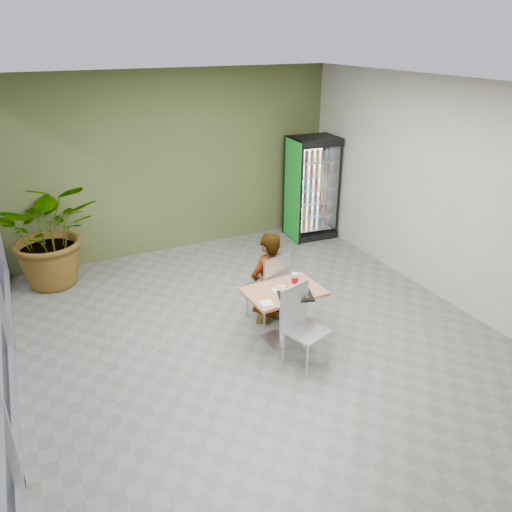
{
  "coord_description": "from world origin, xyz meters",
  "views": [
    {
      "loc": [
        -2.5,
        -4.99,
        3.75
      ],
      "look_at": [
        0.14,
        0.48,
        1.0
      ],
      "focal_mm": 35.0,
      "sensor_mm": 36.0,
      "label": 1
    }
  ],
  "objects_px": {
    "dining_table": "(283,305)",
    "chair_far": "(271,282)",
    "chair_near": "(300,319)",
    "potted_plant": "(51,232)",
    "soda_cup": "(295,279)",
    "cafeteria_tray": "(296,296)",
    "beverage_fridge": "(312,188)",
    "seated_woman": "(268,287)"
  },
  "relations": [
    {
      "from": "dining_table",
      "to": "beverage_fridge",
      "type": "bearing_deg",
      "value": 53.14
    },
    {
      "from": "soda_cup",
      "to": "cafeteria_tray",
      "type": "height_order",
      "value": "soda_cup"
    },
    {
      "from": "chair_near",
      "to": "soda_cup",
      "type": "height_order",
      "value": "chair_near"
    },
    {
      "from": "seated_woman",
      "to": "beverage_fridge",
      "type": "height_order",
      "value": "beverage_fridge"
    },
    {
      "from": "dining_table",
      "to": "seated_woman",
      "type": "bearing_deg",
      "value": 83.4
    },
    {
      "from": "seated_woman",
      "to": "dining_table",
      "type": "bearing_deg",
      "value": 68.85
    },
    {
      "from": "chair_far",
      "to": "potted_plant",
      "type": "relative_size",
      "value": 0.59
    },
    {
      "from": "soda_cup",
      "to": "potted_plant",
      "type": "relative_size",
      "value": 0.09
    },
    {
      "from": "seated_woman",
      "to": "soda_cup",
      "type": "distance_m",
      "value": 0.61
    },
    {
      "from": "chair_far",
      "to": "chair_near",
      "type": "xyz_separation_m",
      "value": [
        -0.13,
        -1.01,
        -0.0
      ]
    },
    {
      "from": "chair_near",
      "to": "potted_plant",
      "type": "relative_size",
      "value": 0.58
    },
    {
      "from": "dining_table",
      "to": "seated_woman",
      "type": "distance_m",
      "value": 0.58
    },
    {
      "from": "soda_cup",
      "to": "potted_plant",
      "type": "bearing_deg",
      "value": 132.04
    },
    {
      "from": "chair_near",
      "to": "soda_cup",
      "type": "relative_size",
      "value": 6.4
    },
    {
      "from": "chair_far",
      "to": "soda_cup",
      "type": "relative_size",
      "value": 6.44
    },
    {
      "from": "cafeteria_tray",
      "to": "beverage_fridge",
      "type": "xyz_separation_m",
      "value": [
        2.24,
        3.27,
        0.21
      ]
    },
    {
      "from": "chair_near",
      "to": "beverage_fridge",
      "type": "xyz_separation_m",
      "value": [
        2.32,
        3.54,
        0.38
      ]
    },
    {
      "from": "dining_table",
      "to": "seated_woman",
      "type": "relative_size",
      "value": 0.62
    },
    {
      "from": "dining_table",
      "to": "potted_plant",
      "type": "relative_size",
      "value": 0.57
    },
    {
      "from": "chair_near",
      "to": "soda_cup",
      "type": "xyz_separation_m",
      "value": [
        0.24,
        0.56,
        0.23
      ]
    },
    {
      "from": "chair_near",
      "to": "potted_plant",
      "type": "bearing_deg",
      "value": 107.5
    },
    {
      "from": "chair_near",
      "to": "cafeteria_tray",
      "type": "height_order",
      "value": "chair_near"
    },
    {
      "from": "dining_table",
      "to": "cafeteria_tray",
      "type": "xyz_separation_m",
      "value": [
        0.04,
        -0.22,
        0.23
      ]
    },
    {
      "from": "seated_woman",
      "to": "potted_plant",
      "type": "relative_size",
      "value": 0.92
    },
    {
      "from": "chair_far",
      "to": "beverage_fridge",
      "type": "relative_size",
      "value": 0.53
    },
    {
      "from": "chair_far",
      "to": "soda_cup",
      "type": "height_order",
      "value": "chair_far"
    },
    {
      "from": "soda_cup",
      "to": "seated_woman",
      "type": "bearing_deg",
      "value": 105.21
    },
    {
      "from": "soda_cup",
      "to": "potted_plant",
      "type": "height_order",
      "value": "potted_plant"
    },
    {
      "from": "chair_near",
      "to": "cafeteria_tray",
      "type": "distance_m",
      "value": 0.33
    },
    {
      "from": "chair_far",
      "to": "seated_woman",
      "type": "height_order",
      "value": "seated_woman"
    },
    {
      "from": "chair_far",
      "to": "soda_cup",
      "type": "bearing_deg",
      "value": 89.19
    },
    {
      "from": "seated_woman",
      "to": "cafeteria_tray",
      "type": "bearing_deg",
      "value": 73.9
    },
    {
      "from": "dining_table",
      "to": "chair_far",
      "type": "height_order",
      "value": "chair_far"
    },
    {
      "from": "chair_far",
      "to": "chair_near",
      "type": "relative_size",
      "value": 1.01
    },
    {
      "from": "dining_table",
      "to": "chair_far",
      "type": "relative_size",
      "value": 0.97
    },
    {
      "from": "chair_far",
      "to": "cafeteria_tray",
      "type": "bearing_deg",
      "value": 71.7
    },
    {
      "from": "soda_cup",
      "to": "cafeteria_tray",
      "type": "xyz_separation_m",
      "value": [
        -0.16,
        -0.29,
        -0.06
      ]
    },
    {
      "from": "soda_cup",
      "to": "beverage_fridge",
      "type": "distance_m",
      "value": 3.63
    },
    {
      "from": "chair_far",
      "to": "seated_woman",
      "type": "distance_m",
      "value": 0.12
    },
    {
      "from": "chair_far",
      "to": "chair_near",
      "type": "distance_m",
      "value": 1.02
    },
    {
      "from": "chair_far",
      "to": "cafeteria_tray",
      "type": "height_order",
      "value": "chair_far"
    },
    {
      "from": "soda_cup",
      "to": "cafeteria_tray",
      "type": "relative_size",
      "value": 0.38
    }
  ]
}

